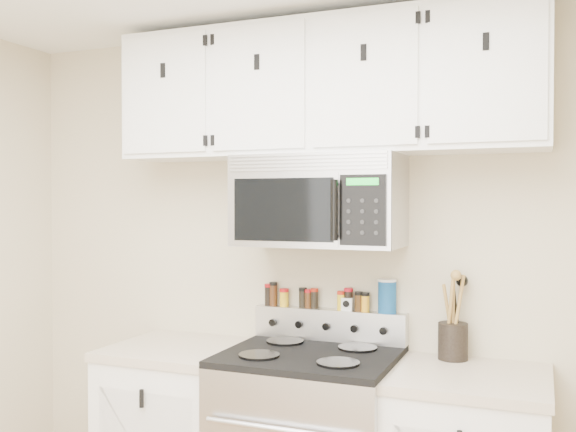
{
  "coord_description": "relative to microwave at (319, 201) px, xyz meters",
  "views": [
    {
      "loc": [
        0.97,
        -1.26,
        1.62
      ],
      "look_at": [
        -0.11,
        1.45,
        1.56
      ],
      "focal_mm": 40.0,
      "sensor_mm": 36.0,
      "label": 1
    }
  ],
  "objects": [
    {
      "name": "salt_canister",
      "position": [
        0.28,
        0.16,
        -0.45
      ],
      "size": [
        0.09,
        0.09,
        0.16
      ],
      "color": "navy",
      "rests_on": "range"
    },
    {
      "name": "utensil_crock",
      "position": [
        0.6,
        0.11,
        -0.61
      ],
      "size": [
        0.13,
        0.13,
        0.38
      ],
      "color": "black",
      "rests_on": "base_cabinet_right"
    },
    {
      "name": "upper_cabinets",
      "position": [
        -0.0,
        0.03,
        0.52
      ],
      "size": [
        2.0,
        0.35,
        0.62
      ],
      "color": "white",
      "rests_on": "back_wall"
    },
    {
      "name": "spice_jar_8",
      "position": [
        0.15,
        0.16,
        -0.48
      ],
      "size": [
        0.04,
        0.04,
        0.09
      ],
      "color": "#42280F",
      "rests_on": "range"
    },
    {
      "name": "spice_jar_3",
      "position": [
        -0.14,
        0.16,
        -0.48
      ],
      "size": [
        0.04,
        0.04,
        0.1
      ],
      "color": "black",
      "rests_on": "range"
    },
    {
      "name": "spice_jar_2",
      "position": [
        -0.24,
        0.16,
        -0.48
      ],
      "size": [
        0.05,
        0.05,
        0.09
      ],
      "color": "gold",
      "rests_on": "range"
    },
    {
      "name": "spice_jar_7",
      "position": [
        0.09,
        0.16,
        -0.47
      ],
      "size": [
        0.04,
        0.04,
        0.11
      ],
      "color": "black",
      "rests_on": "range"
    },
    {
      "name": "spice_jar_1",
      "position": [
        -0.3,
        0.16,
        -0.47
      ],
      "size": [
        0.04,
        0.04,
        0.12
      ],
      "color": "#452510",
      "rests_on": "range"
    },
    {
      "name": "microwave",
      "position": [
        0.0,
        0.0,
        0.0
      ],
      "size": [
        0.76,
        0.44,
        0.42
      ],
      "color": "#9E9EA3",
      "rests_on": "back_wall"
    },
    {
      "name": "spice_jar_0",
      "position": [
        -0.33,
        0.16,
        -0.47
      ],
      "size": [
        0.04,
        0.04,
        0.11
      ],
      "color": "black",
      "rests_on": "range"
    },
    {
      "name": "spice_jar_5",
      "position": [
        -0.08,
        0.16,
        -0.48
      ],
      "size": [
        0.04,
        0.04,
        0.1
      ],
      "color": "black",
      "rests_on": "range"
    },
    {
      "name": "back_wall",
      "position": [
        -0.0,
        0.19,
        -0.38
      ],
      "size": [
        3.5,
        0.01,
        2.5
      ],
      "primitive_type": "cube",
      "color": "#BCAE8D",
      "rests_on": "floor"
    },
    {
      "name": "kitchen_timer",
      "position": [
        0.09,
        0.16,
        -0.5
      ],
      "size": [
        0.06,
        0.05,
        0.06
      ],
      "primitive_type": "cube",
      "rotation": [
        0.0,
        0.0,
        0.05
      ],
      "color": "white",
      "rests_on": "range"
    },
    {
      "name": "spice_jar_4",
      "position": [
        -0.11,
        0.16,
        -0.48
      ],
      "size": [
        0.04,
        0.04,
        0.09
      ],
      "color": "#452610",
      "rests_on": "range"
    },
    {
      "name": "spice_jar_6",
      "position": [
        0.06,
        0.16,
        -0.48
      ],
      "size": [
        0.04,
        0.04,
        0.09
      ],
      "color": "yellow",
      "rests_on": "range"
    },
    {
      "name": "spice_jar_9",
      "position": [
        0.18,
        0.16,
        -0.48
      ],
      "size": [
        0.04,
        0.04,
        0.09
      ],
      "color": "orange",
      "rests_on": "range"
    }
  ]
}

